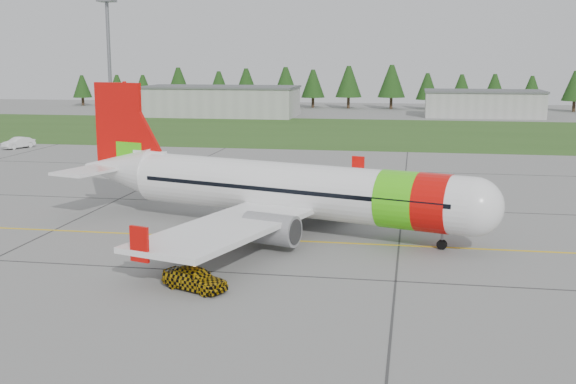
# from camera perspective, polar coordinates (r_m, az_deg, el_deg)

# --- Properties ---
(ground) EXTENTS (320.00, 320.00, 0.00)m
(ground) POSITION_cam_1_polar(r_m,az_deg,el_deg) (42.87, -5.06, -6.35)
(ground) COLOR gray
(ground) RESTS_ON ground
(aircraft) EXTENTS (33.56, 31.75, 10.46)m
(aircraft) POSITION_cam_1_polar(r_m,az_deg,el_deg) (52.31, -0.25, 0.20)
(aircraft) COLOR white
(aircraft) RESTS_ON ground
(follow_me_car) EXTENTS (1.85, 1.97, 3.87)m
(follow_me_car) POSITION_cam_1_polar(r_m,az_deg,el_deg) (39.43, -7.41, -4.99)
(follow_me_car) COLOR #CE9D0B
(follow_me_car) RESTS_ON ground
(service_van) EXTENTS (2.07, 2.02, 4.66)m
(service_van) POSITION_cam_1_polar(r_m,az_deg,el_deg) (106.68, -20.59, 4.50)
(service_van) COLOR white
(service_van) RESTS_ON ground
(grass_strip) EXTENTS (320.00, 50.00, 0.03)m
(grass_strip) POSITION_cam_1_polar(r_m,az_deg,el_deg) (122.69, 4.87, 4.77)
(grass_strip) COLOR #30561E
(grass_strip) RESTS_ON ground
(taxi_guideline) EXTENTS (120.00, 0.25, 0.02)m
(taxi_guideline) POSITION_cam_1_polar(r_m,az_deg,el_deg) (50.35, -2.71, -3.73)
(taxi_guideline) COLOR gold
(taxi_guideline) RESTS_ON ground
(hangar_west) EXTENTS (32.00, 14.00, 6.00)m
(hangar_west) POSITION_cam_1_polar(r_m,az_deg,el_deg) (155.32, -5.34, 7.09)
(hangar_west) COLOR #A8A8A3
(hangar_west) RESTS_ON ground
(hangar_east) EXTENTS (24.00, 12.00, 5.20)m
(hangar_east) POSITION_cam_1_polar(r_m,az_deg,el_deg) (158.53, 15.18, 6.70)
(hangar_east) COLOR #A8A8A3
(hangar_east) RESTS_ON ground
(floodlight_mast) EXTENTS (0.50, 0.50, 20.00)m
(floodlight_mast) POSITION_cam_1_polar(r_m,az_deg,el_deg) (106.56, -13.90, 8.99)
(floodlight_mast) COLOR slate
(floodlight_mast) RESTS_ON ground
(treeline) EXTENTS (160.00, 8.00, 10.00)m
(treeline) POSITION_cam_1_polar(r_m,az_deg,el_deg) (178.06, 6.53, 8.16)
(treeline) COLOR #1C3F14
(treeline) RESTS_ON ground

